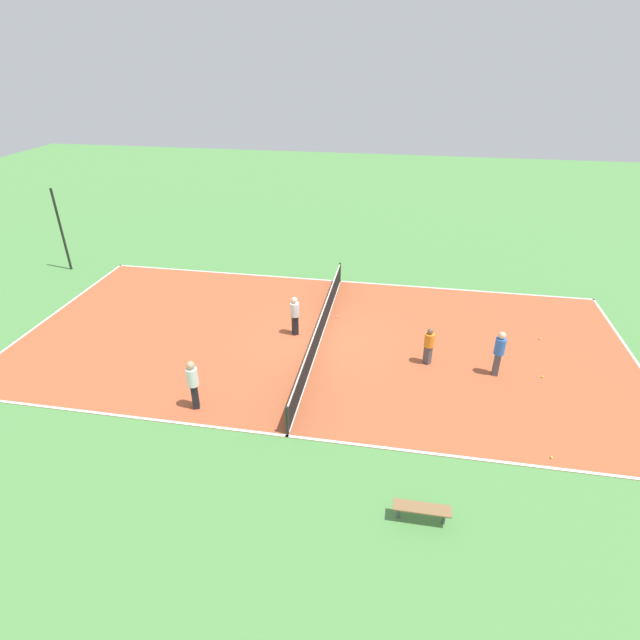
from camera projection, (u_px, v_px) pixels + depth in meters
name	position (u px, v px, depth m)	size (l,w,h in m)	color
ground_plane	(320.00, 340.00, 19.91)	(80.00, 80.00, 0.00)	#518E47
court_surface	(320.00, 340.00, 19.91)	(11.55, 23.82, 0.02)	#B75633
tennis_net	(320.00, 328.00, 19.65)	(11.35, 0.10, 1.01)	black
bench	(422.00, 509.00, 12.13)	(0.36, 1.40, 0.45)	olive
player_far_white	(295.00, 313.00, 19.83)	(0.50, 0.50, 1.65)	black
player_near_blue	(499.00, 351.00, 17.31)	(0.39, 0.39, 1.73)	#4C4C51
player_center_orange	(429.00, 344.00, 18.02)	(0.51, 0.51, 1.45)	#4C4C51
player_near_white	(193.00, 382.00, 15.67)	(0.47, 0.47, 1.75)	black
tennis_ball_right_alley	(336.00, 317.00, 21.50)	(0.07, 0.07, 0.07)	#CCE033
tennis_ball_midcourt	(542.00, 377.00, 17.58)	(0.07, 0.07, 0.07)	#CCE033
tennis_ball_near_net	(552.00, 457.00, 14.12)	(0.07, 0.07, 0.07)	#CCE033
tennis_ball_left_sideline	(540.00, 339.00, 19.87)	(0.07, 0.07, 0.07)	#CCE033
fence_post_back_right	(61.00, 230.00, 25.24)	(0.12, 0.12, 4.24)	black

